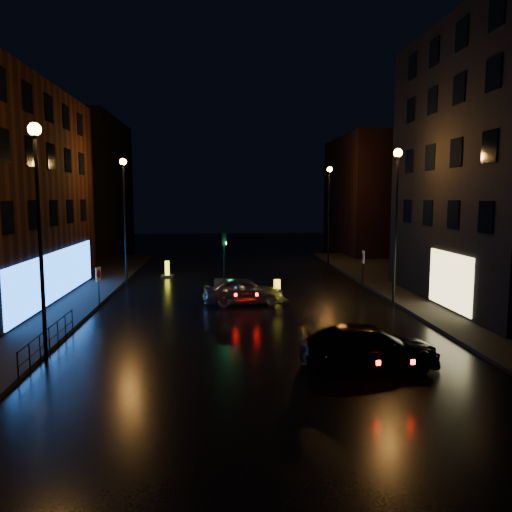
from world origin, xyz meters
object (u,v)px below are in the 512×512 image
object	(u,v)px
traffic_signal	(224,275)
road_sign_right	(363,260)
bollard_far	(167,273)
road_sign_left	(98,278)
bollard_near	(277,296)
dark_sedan	(369,346)
silver_hatchback	(243,291)

from	to	relation	value
traffic_signal	road_sign_right	xyz separation A→B (m)	(8.85, -2.78, 1.32)
bollard_far	road_sign_left	world-z (taller)	road_sign_left
road_sign_right	bollard_far	bearing A→B (deg)	-18.65
bollard_near	dark_sedan	bearing A→B (deg)	-94.50
bollard_far	silver_hatchback	bearing A→B (deg)	-64.12
dark_sedan	bollard_near	xyz separation A→B (m)	(-1.88, 11.26, -0.45)
dark_sedan	bollard_far	xyz separation A→B (m)	(-8.97, 20.28, -0.45)
traffic_signal	silver_hatchback	xyz separation A→B (m)	(0.95, -7.00, 0.25)
bollard_far	road_sign_left	distance (m)	10.81
dark_sedan	road_sign_left	xyz separation A→B (m)	(-11.49, 9.87, 0.95)
silver_hatchback	road_sign_right	distance (m)	9.03
bollard_far	road_sign_left	bearing A→B (deg)	-104.92
road_sign_left	bollard_near	bearing A→B (deg)	20.86
silver_hatchback	dark_sedan	distance (m)	11.00
silver_hatchback	bollard_far	xyz separation A→B (m)	(-5.12, 9.97, -0.49)
dark_sedan	bollard_near	bearing A→B (deg)	9.43
silver_hatchback	road_sign_right	bearing A→B (deg)	-67.77
dark_sedan	bollard_near	size ratio (longest dim) A/B	3.16
dark_sedan	road_sign_left	world-z (taller)	road_sign_left
traffic_signal	bollard_far	bearing A→B (deg)	144.55
dark_sedan	road_sign_right	bearing A→B (deg)	-15.66
bollard_far	road_sign_right	distance (m)	14.33
silver_hatchback	road_sign_left	world-z (taller)	road_sign_left
silver_hatchback	bollard_near	distance (m)	2.24
traffic_signal	silver_hatchback	size ratio (longest dim) A/B	0.78
silver_hatchback	road_sign_left	xyz separation A→B (m)	(-7.64, -0.44, 0.91)
dark_sedan	road_sign_right	distance (m)	15.13
traffic_signal	bollard_near	bearing A→B (deg)	-64.32
bollard_near	bollard_far	size ratio (longest dim) A/B	1.15
silver_hatchback	road_sign_left	size ratio (longest dim) A/B	1.99
traffic_signal	bollard_far	xyz separation A→B (m)	(-4.17, 2.97, -0.25)
bollard_far	road_sign_right	world-z (taller)	road_sign_right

